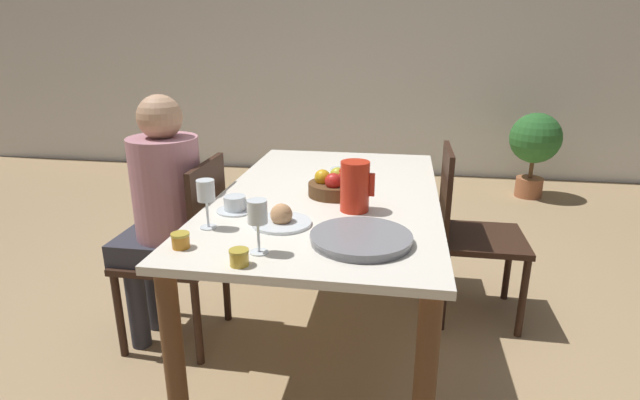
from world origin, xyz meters
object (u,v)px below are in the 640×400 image
at_px(serving_tray, 361,238).
at_px(bread_plate, 282,219).
at_px(chair_person_side, 185,248).
at_px(jam_jar_amber, 181,240).
at_px(teacup_across, 339,176).
at_px(red_pitcher, 355,186).
at_px(potted_plant, 535,143).
at_px(jam_jar_red, 239,256).
at_px(wine_glass_water, 206,193).
at_px(chair_opposite, 468,229).
at_px(teacup_near_person, 235,205).
at_px(fruit_bowl, 334,185).
at_px(wine_glass_juice, 257,215).
at_px(person_seated, 162,203).

relative_size(serving_tray, bread_plate, 1.56).
height_order(chair_person_side, jam_jar_amber, chair_person_side).
bearing_deg(serving_tray, chair_person_side, 152.18).
height_order(teacup_across, jam_jar_amber, teacup_across).
relative_size(red_pitcher, potted_plant, 0.26).
height_order(chair_person_side, serving_tray, chair_person_side).
xyz_separation_m(bread_plate, jam_jar_amber, (-0.27, -0.26, 0.01)).
bearing_deg(red_pitcher, potted_plant, 63.99).
height_order(jam_jar_amber, jam_jar_red, same).
relative_size(wine_glass_water, potted_plant, 0.23).
bearing_deg(serving_tray, teacup_across, 102.88).
bearing_deg(wine_glass_water, chair_opposite, 39.91).
distance_m(chair_opposite, wine_glass_water, 1.39).
height_order(chair_opposite, jam_jar_red, chair_opposite).
bearing_deg(potted_plant, red_pitcher, -116.01).
relative_size(jam_jar_amber, jam_jar_red, 1.00).
height_order(red_pitcher, teacup_near_person, red_pitcher).
bearing_deg(jam_jar_amber, bread_plate, 43.16).
bearing_deg(fruit_bowl, serving_tray, -72.23).
bearing_deg(red_pitcher, wine_glass_juice, -119.85).
bearing_deg(potted_plant, wine_glass_juice, -116.57).
relative_size(wine_glass_water, fruit_bowl, 0.81).
distance_m(wine_glass_juice, serving_tray, 0.36).
distance_m(person_seated, bread_plate, 0.70).
bearing_deg(jam_jar_red, chair_person_side, 126.25).
relative_size(red_pitcher, jam_jar_amber, 3.28).
distance_m(serving_tray, bread_plate, 0.32).
xyz_separation_m(chair_opposite, person_seated, (-1.40, -0.47, 0.22)).
xyz_separation_m(red_pitcher, serving_tray, (0.05, -0.32, -0.09)).
distance_m(chair_opposite, jam_jar_amber, 1.50).
height_order(red_pitcher, potted_plant, red_pitcher).
xyz_separation_m(serving_tray, jam_jar_red, (-0.35, -0.23, 0.01)).
bearing_deg(jam_jar_red, teacup_across, 79.08).
xyz_separation_m(teacup_near_person, fruit_bowl, (0.35, 0.26, 0.02)).
bearing_deg(chair_opposite, jam_jar_red, -35.92).
distance_m(wine_glass_juice, bread_plate, 0.28).
distance_m(red_pitcher, fruit_bowl, 0.21).
height_order(teacup_near_person, serving_tray, teacup_near_person).
distance_m(red_pitcher, teacup_across, 0.42).
relative_size(chair_person_side, teacup_near_person, 6.09).
distance_m(bread_plate, potted_plant, 3.34).
xyz_separation_m(bread_plate, fruit_bowl, (0.14, 0.37, 0.02)).
bearing_deg(potted_plant, fruit_bowl, -119.37).
distance_m(chair_person_side, chair_opposite, 1.39).
bearing_deg(wine_glass_water, wine_glass_juice, -36.86).
bearing_deg(wine_glass_water, red_pitcher, 28.65).
height_order(wine_glass_water, teacup_across, wine_glass_water).
relative_size(red_pitcher, teacup_across, 1.36).
height_order(serving_tray, fruit_bowl, fruit_bowl).
xyz_separation_m(wine_glass_water, jam_jar_amber, (-0.02, -0.18, -0.10)).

